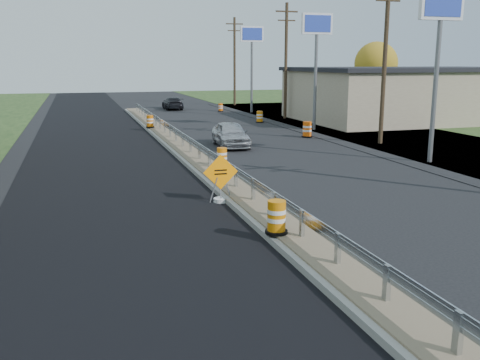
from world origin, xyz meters
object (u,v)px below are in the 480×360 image
object	(u,v)px
caution_sign	(221,190)
barrel_median_mid	(222,157)
barrel_median_near	(277,218)
car_silver	(231,134)
barrel_shoulder_far	(221,108)
car_dark_far	(173,103)
barrel_median_far	(150,122)
barrel_shoulder_near	(307,130)
barrel_shoulder_mid	(260,117)

from	to	relation	value
caution_sign	barrel_median_mid	world-z (taller)	caution_sign
barrel_median_near	car_silver	xyz separation A→B (m)	(3.39, 16.13, 0.05)
barrel_median_mid	barrel_shoulder_far	size ratio (longest dim) A/B	1.02
barrel_shoulder_far	car_dark_far	xyz separation A→B (m)	(-4.04, 3.67, 0.24)
barrel_median_mid	car_dark_far	distance (m)	31.96
barrel_median_near	barrel_median_far	xyz separation A→B (m)	(-0.00, 24.56, -0.01)
barrel_shoulder_far	barrel_median_near	bearing A→B (deg)	-102.84
barrel_shoulder_near	car_silver	world-z (taller)	car_silver
barrel_shoulder_near	barrel_shoulder_mid	xyz separation A→B (m)	(-0.06, 8.99, -0.05)
caution_sign	barrel_median_near	distance (m)	4.39
caution_sign	car_silver	distance (m)	12.35
barrel_shoulder_mid	caution_sign	bearing A→B (deg)	-112.17
barrel_median_mid	car_dark_far	world-z (taller)	car_dark_far
caution_sign	barrel_shoulder_mid	size ratio (longest dim) A/B	1.84
caution_sign	barrel_shoulder_mid	bearing A→B (deg)	69.11
barrel_median_far	barrel_shoulder_near	distance (m)	10.99
barrel_shoulder_near	car_silver	distance (m)	6.10
car_silver	barrel_median_far	bearing A→B (deg)	115.56
barrel_median_far	car_silver	size ratio (longest dim) A/B	0.21
caution_sign	barrel_median_near	xyz separation A→B (m)	(0.35, -4.37, 0.24)
caution_sign	car_silver	world-z (taller)	caution_sign
barrel_median_mid	barrel_median_far	size ratio (longest dim) A/B	0.93
barrel_median_mid	barrel_shoulder_near	bearing A→B (deg)	47.81
barrel_shoulder_far	car_silver	size ratio (longest dim) A/B	0.19
barrel_median_mid	barrel_shoulder_mid	xyz separation A→B (m)	(7.91, 17.79, -0.18)
caution_sign	barrel_median_far	world-z (taller)	caution_sign
barrel_median_mid	car_silver	world-z (taller)	car_silver
barrel_median_near	barrel_shoulder_far	world-z (taller)	barrel_median_near
barrel_shoulder_far	car_dark_far	bearing A→B (deg)	137.69
barrel_median_mid	barrel_shoulder_far	distance (m)	29.08
caution_sign	barrel_shoulder_far	bearing A→B (deg)	76.26
barrel_median_far	car_dark_far	bearing A→B (deg)	74.84
car_silver	car_dark_far	distance (m)	25.23
barrel_median_far	barrel_shoulder_mid	distance (m)	9.43
caution_sign	barrel_shoulder_far	size ratio (longest dim) A/B	2.12
barrel_median_near	barrel_shoulder_near	xyz separation A→B (m)	(9.07, 18.35, -0.18)
barrel_shoulder_mid	car_silver	bearing A→B (deg)	-116.61
barrel_median_far	barrel_shoulder_far	distance (m)	15.66
caution_sign	car_dark_far	bearing A→B (deg)	83.73
barrel_median_far	car_silver	world-z (taller)	car_silver
barrel_shoulder_near	car_dark_far	bearing A→B (deg)	101.14
car_silver	barrel_shoulder_far	bearing A→B (deg)	80.07
barrel_median_near	barrel_median_mid	world-z (taller)	barrel_median_near
barrel_median_near	barrel_shoulder_mid	bearing A→B (deg)	71.76
caution_sign	barrel_shoulder_near	world-z (taller)	caution_sign
caution_sign	barrel_median_far	bearing A→B (deg)	90.29
caution_sign	barrel_shoulder_far	distance (m)	34.47
barrel_shoulder_far	barrel_median_mid	bearing A→B (deg)	-104.91
caution_sign	barrel_median_mid	xyz separation A→B (m)	(1.45, 5.19, 0.19)
caution_sign	barrel_shoulder_near	bearing A→B (deg)	57.30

